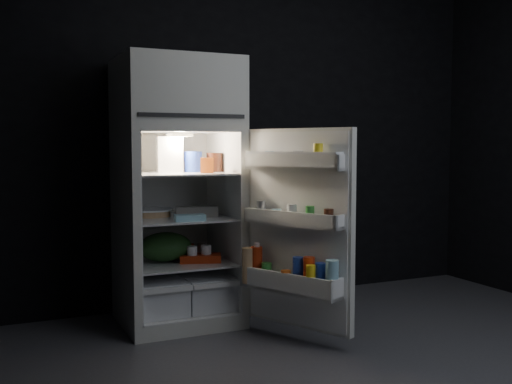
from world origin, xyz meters
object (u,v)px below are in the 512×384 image
refrigerator (176,183)px  milk_jug (170,154)px  egg_carton (197,212)px  yogurt_tray (201,258)px  fridge_door (296,232)px

refrigerator → milk_jug: refrigerator is taller
egg_carton → yogurt_tray: 0.31m
milk_jug → egg_carton: bearing=-22.6°
refrigerator → yogurt_tray: bearing=-45.6°
milk_jug → yogurt_tray: (0.16, -0.15, -0.69)m
refrigerator → egg_carton: bearing=-33.1°
refrigerator → egg_carton: size_ratio=6.33×
refrigerator → yogurt_tray: 0.54m
milk_jug → egg_carton: 0.43m
refrigerator → yogurt_tray: (0.13, -0.13, -0.50)m
egg_carton → fridge_door: bearing=-42.2°
fridge_door → refrigerator: bearing=127.0°
refrigerator → egg_carton: (0.12, -0.08, -0.19)m
fridge_door → milk_jug: 1.05m
milk_jug → yogurt_tray: bearing=-32.7°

